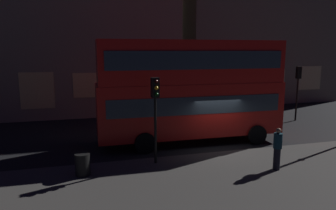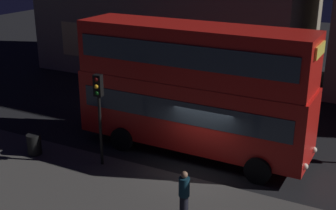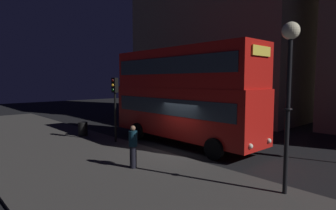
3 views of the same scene
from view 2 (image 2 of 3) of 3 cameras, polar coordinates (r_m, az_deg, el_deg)
ground_plane at (r=18.34m, az=4.23°, el=-8.08°), size 80.00×80.00×0.00m
double_decker_bus at (r=18.64m, az=3.10°, el=2.65°), size 10.07×2.88×5.51m
traffic_light_near_kerb at (r=17.56m, az=-8.74°, el=0.51°), size 0.35×0.38×3.75m
pedestrian at (r=14.51m, az=2.04°, el=-11.38°), size 0.35×0.35×1.77m
litter_bin at (r=19.91m, az=-16.56°, el=-4.78°), size 0.59×0.59×0.88m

